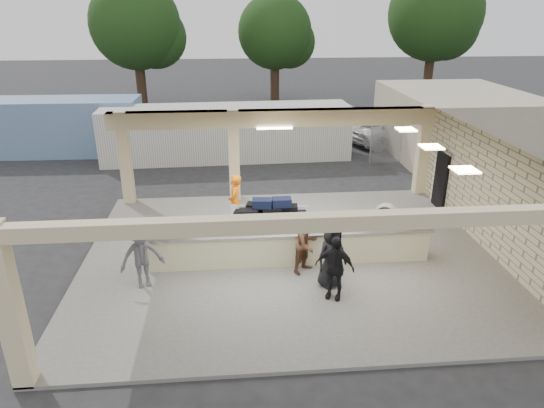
{
  "coord_description": "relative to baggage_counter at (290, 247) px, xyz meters",
  "views": [
    {
      "loc": [
        -1.6,
        -12.78,
        6.99
      ],
      "look_at": [
        -0.4,
        1.0,
        1.34
      ],
      "focal_mm": 32.0,
      "sensor_mm": 36.0,
      "label": 1
    }
  ],
  "objects": [
    {
      "name": "ground",
      "position": [
        0.0,
        0.5,
        -0.59
      ],
      "size": [
        120.0,
        120.0,
        0.0
      ],
      "primitive_type": "plane",
      "color": "#252527",
      "rests_on": "ground"
    },
    {
      "name": "baggage_counter",
      "position": [
        0.0,
        0.0,
        0.0
      ],
      "size": [
        8.2,
        0.58,
        0.98
      ],
      "color": "beige",
      "rests_on": "pavilion"
    },
    {
      "name": "car_dark",
      "position": [
        5.47,
        15.98,
        0.19
      ],
      "size": [
        4.68,
        1.77,
        1.55
      ],
      "primitive_type": "imported",
      "rotation": [
        0.0,
        0.0,
        1.54
      ],
      "color": "black",
      "rests_on": "ground"
    },
    {
      "name": "passenger_d",
      "position": [
        0.91,
        -1.29,
        0.4
      ],
      "size": [
        0.93,
        0.7,
        1.77
      ],
      "primitive_type": "imported",
      "rotation": [
        0.0,
        0.0,
        0.46
      ],
      "color": "black",
      "rests_on": "pavilion"
    },
    {
      "name": "container_white",
      "position": [
        -1.77,
        10.93,
        0.7
      ],
      "size": [
        11.95,
        2.77,
        2.57
      ],
      "primitive_type": "cube",
      "rotation": [
        0.0,
        0.0,
        0.03
      ],
      "color": "white",
      "rests_on": "ground"
    },
    {
      "name": "tree_mid",
      "position": [
        2.32,
        26.66,
        4.38
      ],
      "size": [
        6.0,
        5.6,
        8.0
      ],
      "color": "#382619",
      "rests_on": "ground"
    },
    {
      "name": "pavilion",
      "position": [
        0.21,
        1.16,
        0.76
      ],
      "size": [
        12.01,
        10.0,
        3.55
      ],
      "color": "slate",
      "rests_on": "ground"
    },
    {
      "name": "passenger_b",
      "position": [
        0.88,
        -1.87,
        0.37
      ],
      "size": [
        1.06,
        0.74,
        1.7
      ],
      "primitive_type": "imported",
      "rotation": [
        0.0,
        0.0,
        -0.42
      ],
      "color": "black",
      "rests_on": "pavilion"
    },
    {
      "name": "drum_fan",
      "position": [
        3.41,
        1.92,
        0.0
      ],
      "size": [
        0.85,
        0.64,
        0.92
      ],
      "rotation": [
        0.0,
        0.0,
        -0.5
      ],
      "color": "white",
      "rests_on": "pavilion"
    },
    {
      "name": "car_white_a",
      "position": [
        7.16,
        12.99,
        0.11
      ],
      "size": [
        5.41,
        4.11,
        1.4
      ],
      "primitive_type": "imported",
      "rotation": [
        0.0,
        0.0,
        1.99
      ],
      "color": "silver",
      "rests_on": "ground"
    },
    {
      "name": "luggage_cart",
      "position": [
        -0.55,
        1.36,
        0.31
      ],
      "size": [
        2.68,
        1.85,
        1.46
      ],
      "rotation": [
        0.0,
        0.0,
        -0.12
      ],
      "color": "white",
      "rests_on": "pavilion"
    },
    {
      "name": "passenger_a",
      "position": [
        0.39,
        -0.5,
        0.33
      ],
      "size": [
        0.82,
        0.79,
        1.63
      ],
      "primitive_type": "imported",
      "rotation": [
        0.0,
        0.0,
        0.73
      ],
      "color": "brown",
      "rests_on": "pavilion"
    },
    {
      "name": "fence",
      "position": [
        11.0,
        9.5,
        0.47
      ],
      "size": [
        12.06,
        0.06,
        2.03
      ],
      "color": "gray",
      "rests_on": "ground"
    },
    {
      "name": "container_blue",
      "position": [
        -11.5,
        12.65,
        0.79
      ],
      "size": [
        10.62,
        2.75,
        2.75
      ],
      "primitive_type": "cube",
      "rotation": [
        0.0,
        0.0,
        -0.02
      ],
      "color": "#6986A8",
      "rests_on": "ground"
    },
    {
      "name": "adjacent_building",
      "position": [
        9.5,
        10.5,
        1.01
      ],
      "size": [
        6.0,
        8.0,
        3.2
      ],
      "primitive_type": "cube",
      "color": "#BEB197",
      "rests_on": "ground"
    },
    {
      "name": "tree_left",
      "position": [
        -7.68,
        24.66,
        5.0
      ],
      "size": [
        6.6,
        6.3,
        9.0
      ],
      "color": "#382619",
      "rests_on": "ground"
    },
    {
      "name": "car_white_b",
      "position": [
        11.2,
        13.62,
        0.1
      ],
      "size": [
        4.6,
        3.47,
        1.37
      ],
      "primitive_type": "imported",
      "rotation": [
        0.0,
        0.0,
        1.08
      ],
      "color": "silver",
      "rests_on": "ground"
    },
    {
      "name": "baggage_handler",
      "position": [
        -1.53,
        2.49,
        0.45
      ],
      "size": [
        0.5,
        0.74,
        1.87
      ],
      "primitive_type": "imported",
      "rotation": [
        0.0,
        0.0,
        4.51
      ],
      "color": "orange",
      "rests_on": "pavilion"
    },
    {
      "name": "passenger_c",
      "position": [
        -4.0,
        -0.93,
        0.4
      ],
      "size": [
        1.21,
        0.79,
        1.77
      ],
      "primitive_type": "imported",
      "rotation": [
        0.0,
        0.0,
        0.37
      ],
      "color": "#535257",
      "rests_on": "pavilion"
    },
    {
      "name": "tree_right",
      "position": [
        14.32,
        25.66,
        5.63
      ],
      "size": [
        7.2,
        7.0,
        10.0
      ],
      "color": "#382619",
      "rests_on": "ground"
    }
  ]
}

